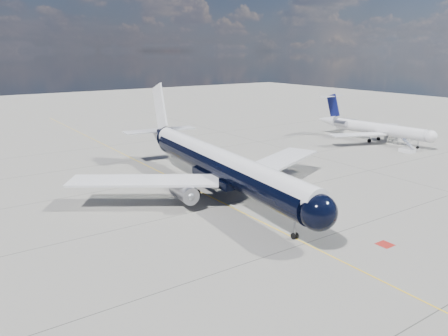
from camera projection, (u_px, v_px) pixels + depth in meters
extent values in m
plane|color=gray|center=(159.00, 171.00, 74.49)|extent=(320.00, 320.00, 0.00)
cube|color=yellow|center=(173.00, 178.00, 70.51)|extent=(0.16, 160.00, 0.01)
cube|color=maroon|center=(385.00, 244.00, 46.38)|extent=(1.60, 1.60, 0.01)
cylinder|color=black|center=(221.00, 167.00, 60.93)|extent=(7.74, 39.01, 3.88)
sphere|color=black|center=(318.00, 212.00, 43.64)|extent=(4.25, 4.25, 3.88)
cone|color=black|center=(160.00, 134.00, 81.08)|extent=(4.58, 7.50, 3.88)
cylinder|color=white|center=(221.00, 160.00, 60.67)|extent=(7.09, 40.95, 3.03)
cube|color=black|center=(320.00, 208.00, 43.32)|extent=(2.56, 1.46, 0.56)
cube|color=white|center=(144.00, 181.00, 57.47)|extent=(19.14, 15.14, 0.33)
cube|color=white|center=(277.00, 162.00, 67.45)|extent=(20.08, 12.16, 0.33)
cube|color=black|center=(221.00, 176.00, 61.30)|extent=(5.29, 10.59, 1.02)
cylinder|color=#B0B0B7|center=(184.00, 192.00, 56.65)|extent=(2.75, 4.90, 2.29)
cylinder|color=#B0B0B7|center=(269.00, 178.00, 62.83)|extent=(2.75, 4.90, 2.29)
sphere|color=gray|center=(191.00, 197.00, 54.84)|extent=(1.23, 1.23, 1.12)
sphere|color=gray|center=(277.00, 182.00, 61.01)|extent=(1.23, 1.23, 1.12)
cube|color=white|center=(183.00, 186.00, 56.62)|extent=(0.55, 3.27, 1.12)
cube|color=white|center=(268.00, 173.00, 62.80)|extent=(0.55, 3.27, 1.12)
cube|color=white|center=(160.00, 107.00, 79.30)|extent=(0.97, 6.48, 8.71)
cube|color=white|center=(160.00, 130.00, 80.87)|extent=(13.54, 4.58, 0.22)
cylinder|color=gray|center=(295.00, 228.00, 47.44)|extent=(0.20, 0.20, 2.14)
cylinder|color=black|center=(293.00, 236.00, 47.59)|extent=(0.25, 0.73, 0.71)
cylinder|color=black|center=(296.00, 235.00, 47.78)|extent=(0.25, 0.73, 0.71)
cylinder|color=gray|center=(196.00, 187.00, 61.46)|extent=(0.29, 0.29, 1.94)
cylinder|color=gray|center=(236.00, 180.00, 64.50)|extent=(0.29, 0.29, 1.94)
cylinder|color=black|center=(198.00, 194.00, 61.19)|extent=(0.57, 1.16, 1.12)
cylinder|color=black|center=(194.00, 191.00, 62.14)|extent=(0.57, 1.16, 1.12)
cylinder|color=black|center=(238.00, 187.00, 64.23)|extent=(0.57, 1.16, 1.12)
cylinder|color=black|center=(234.00, 185.00, 65.18)|extent=(0.57, 1.16, 1.12)
cylinder|color=white|center=(379.00, 129.00, 97.77)|extent=(4.84, 21.50, 2.62)
sphere|color=white|center=(431.00, 136.00, 89.23)|extent=(2.88, 2.88, 2.62)
cone|color=white|center=(327.00, 120.00, 107.99)|extent=(3.11, 5.10, 2.62)
cube|color=black|center=(431.00, 135.00, 89.05)|extent=(1.83, 1.05, 0.44)
cube|color=white|center=(358.00, 135.00, 94.37)|extent=(12.40, 7.42, 0.21)
cube|color=white|center=(390.00, 128.00, 102.89)|extent=(11.79, 9.36, 0.21)
cylinder|color=#B0B0B7|center=(341.00, 123.00, 102.79)|extent=(1.77, 3.24, 1.45)
cylinder|color=#B0B0B7|center=(351.00, 122.00, 105.35)|extent=(1.77, 3.24, 1.45)
cube|color=white|center=(342.00, 123.00, 103.10)|extent=(1.13, 1.65, 0.17)
cube|color=white|center=(349.00, 122.00, 105.05)|extent=(1.13, 1.65, 0.17)
cube|color=#090F44|center=(333.00, 106.00, 105.98)|extent=(0.66, 4.08, 5.95)
cube|color=white|center=(332.00, 96.00, 105.80)|extent=(7.92, 2.74, 0.16)
cylinder|color=gray|center=(418.00, 145.00, 91.55)|extent=(0.17, 0.17, 1.65)
cylinder|color=black|center=(418.00, 147.00, 91.71)|extent=(0.23, 0.60, 0.58)
cylinder|color=gray|center=(369.00, 139.00, 97.80)|extent=(0.21, 0.21, 1.65)
cylinder|color=gray|center=(379.00, 136.00, 100.24)|extent=(0.21, 0.21, 1.65)
cylinder|color=black|center=(369.00, 141.00, 97.94)|extent=(0.39, 0.84, 0.81)
cylinder|color=black|center=(378.00, 139.00, 100.37)|extent=(0.39, 0.84, 0.81)
cube|color=white|center=(407.00, 150.00, 88.46)|extent=(2.25, 2.76, 0.80)
cube|color=#B0B0B7|center=(408.00, 143.00, 88.08)|extent=(1.27, 2.60, 1.84)
cylinder|color=gray|center=(407.00, 143.00, 87.73)|extent=(0.19, 2.51, 1.79)
cylinder|color=gray|center=(409.00, 142.00, 88.35)|extent=(0.19, 2.51, 1.79)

